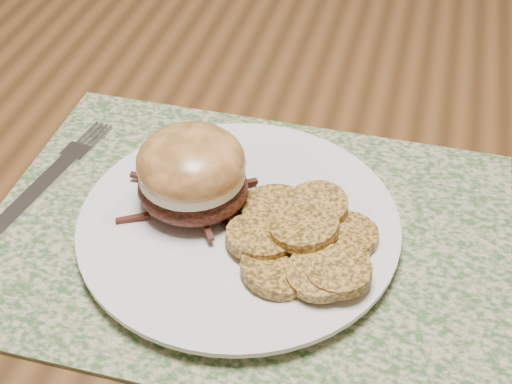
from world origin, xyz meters
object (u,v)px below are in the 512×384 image
dining_table (409,261)px  pork_sandwich (192,173)px  dinner_plate (239,226)px  fork (44,184)px

dining_table → pork_sandwich: size_ratio=15.30×
dinner_plate → pork_sandwich: 0.06m
dinner_plate → pork_sandwich: bearing=167.4°
fork → dining_table: bearing=21.3°
fork → pork_sandwich: bearing=8.2°
dining_table → pork_sandwich: 0.25m
dinner_plate → dining_table: bearing=29.2°
dinner_plate → fork: bearing=176.1°
dinner_plate → pork_sandwich: pork_sandwich is taller
dining_table → fork: bearing=-168.3°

